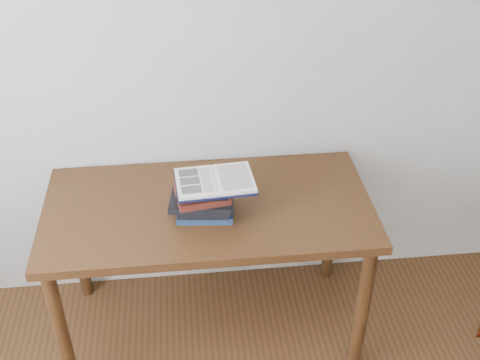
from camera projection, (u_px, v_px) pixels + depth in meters
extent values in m
cube|color=silver|center=(188.00, 52.00, 2.56)|extent=(3.50, 0.04, 2.60)
cube|color=#462E11|center=(208.00, 208.00, 2.59)|extent=(1.41, 0.71, 0.04)
cylinder|color=#462E11|center=(62.00, 332.00, 2.51)|extent=(0.06, 0.06, 0.72)
cylinder|color=#462E11|center=(362.00, 308.00, 2.63)|extent=(0.06, 0.06, 0.72)
cylinder|color=#462E11|center=(77.00, 241.00, 2.99)|extent=(0.06, 0.06, 0.72)
cylinder|color=#462E11|center=(331.00, 223.00, 3.10)|extent=(0.06, 0.06, 0.72)
cube|color=navy|center=(205.00, 211.00, 2.51)|extent=(0.24, 0.17, 0.03)
cube|color=black|center=(204.00, 207.00, 2.49)|extent=(0.22, 0.16, 0.03)
cube|color=black|center=(202.00, 200.00, 2.48)|extent=(0.28, 0.20, 0.03)
cube|color=#5F2217|center=(203.00, 195.00, 2.45)|extent=(0.23, 0.18, 0.03)
cube|color=black|center=(202.00, 187.00, 2.45)|extent=(0.21, 0.18, 0.03)
cube|color=black|center=(215.00, 183.00, 2.44)|extent=(0.33, 0.24, 0.01)
cube|color=white|center=(195.00, 182.00, 2.42)|extent=(0.17, 0.22, 0.01)
cube|color=white|center=(234.00, 178.00, 2.45)|extent=(0.17, 0.22, 0.01)
cylinder|color=white|center=(215.00, 181.00, 2.44)|extent=(0.03, 0.21, 0.01)
cube|color=black|center=(188.00, 172.00, 2.47)|extent=(0.08, 0.06, 0.00)
cube|color=black|center=(190.00, 181.00, 2.42)|extent=(0.08, 0.06, 0.00)
cube|color=black|center=(192.00, 190.00, 2.37)|extent=(0.08, 0.06, 0.00)
cube|color=beige|center=(206.00, 180.00, 2.43)|extent=(0.05, 0.17, 0.00)
cube|color=beige|center=(235.00, 177.00, 2.44)|extent=(0.13, 0.19, 0.00)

